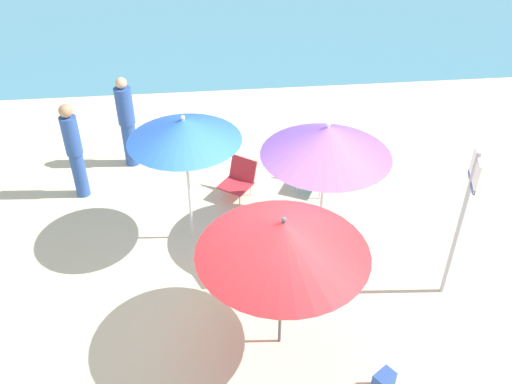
# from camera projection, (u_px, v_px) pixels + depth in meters

# --- Properties ---
(ground_plane) EXTENTS (40.00, 40.00, 0.00)m
(ground_plane) POSITION_uv_depth(u_px,v_px,m) (266.00, 305.00, 7.33)
(ground_plane) COLOR beige
(umbrella_blue) EXTENTS (1.57, 1.57, 2.10)m
(umbrella_blue) POSITION_uv_depth(u_px,v_px,m) (184.00, 130.00, 7.37)
(umbrella_blue) COLOR silver
(umbrella_blue) RESTS_ON ground_plane
(umbrella_red) EXTENTS (1.93, 1.93, 1.96)m
(umbrella_red) POSITION_uv_depth(u_px,v_px,m) (283.00, 238.00, 5.86)
(umbrella_red) COLOR #4C4C51
(umbrella_red) RESTS_ON ground_plane
(umbrella_purple) EXTENTS (1.83, 1.83, 2.00)m
(umbrella_purple) POSITION_uv_depth(u_px,v_px,m) (327.00, 141.00, 7.45)
(umbrella_purple) COLOR silver
(umbrella_purple) RESTS_ON ground_plane
(beach_chair_a) EXTENTS (0.71, 0.72, 0.63)m
(beach_chair_a) POSITION_uv_depth(u_px,v_px,m) (239.00, 178.00, 9.20)
(beach_chair_a) COLOR red
(beach_chair_a) RESTS_ON ground_plane
(beach_chair_b) EXTENTS (0.67, 0.62, 0.62)m
(beach_chair_b) POSITION_uv_depth(u_px,v_px,m) (249.00, 257.00, 7.61)
(beach_chair_b) COLOR gold
(beach_chair_b) RESTS_ON ground_plane
(beach_chair_c) EXTENTS (0.72, 0.75, 0.60)m
(beach_chair_c) POSITION_uv_depth(u_px,v_px,m) (314.00, 171.00, 9.39)
(beach_chair_c) COLOR teal
(beach_chair_c) RESTS_ON ground_plane
(person_a) EXTENTS (0.30, 0.30, 1.70)m
(person_a) POSITION_uv_depth(u_px,v_px,m) (127.00, 122.00, 9.69)
(person_a) COLOR #2D519E
(person_a) RESTS_ON ground_plane
(person_b) EXTENTS (0.27, 0.27, 1.69)m
(person_b) POSITION_uv_depth(u_px,v_px,m) (74.00, 150.00, 8.88)
(person_b) COLOR #2D519E
(person_b) RESTS_ON ground_plane
(warning_sign) EXTENTS (0.17, 0.46, 2.22)m
(warning_sign) POSITION_uv_depth(u_px,v_px,m) (465.00, 207.00, 6.69)
(warning_sign) COLOR #ADADB2
(warning_sign) RESTS_ON ground_plane
(beach_bag) EXTENTS (0.29, 0.27, 0.33)m
(beach_bag) POSITION_uv_depth(u_px,v_px,m) (383.00, 384.00, 6.15)
(beach_bag) COLOR #2D519E
(beach_bag) RESTS_ON ground_plane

